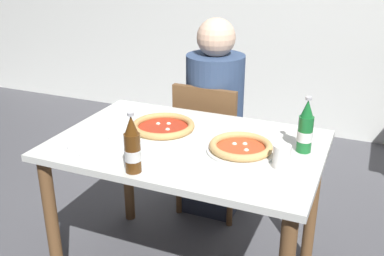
# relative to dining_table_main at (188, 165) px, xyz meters

# --- Properties ---
(dining_table_main) EXTENTS (1.20, 0.80, 0.75)m
(dining_table_main) POSITION_rel_dining_table_main_xyz_m (0.00, 0.00, 0.00)
(dining_table_main) COLOR silver
(dining_table_main) RESTS_ON ground_plane
(chair_behind_table) EXTENTS (0.41, 0.41, 0.85)m
(chair_behind_table) POSITION_rel_dining_table_main_xyz_m (-0.11, 0.61, -0.15)
(chair_behind_table) COLOR brown
(chair_behind_table) RESTS_ON ground_plane
(diner_seated) EXTENTS (0.34, 0.34, 1.21)m
(diner_seated) POSITION_rel_dining_table_main_xyz_m (-0.11, 0.66, -0.05)
(diner_seated) COLOR #2D3342
(diner_seated) RESTS_ON ground_plane
(pizza_margherita_near) EXTENTS (0.29, 0.29, 0.04)m
(pizza_margherita_near) POSITION_rel_dining_table_main_xyz_m (0.25, -0.01, 0.14)
(pizza_margherita_near) COLOR white
(pizza_margherita_near) RESTS_ON dining_table_main
(pizza_marinara_far) EXTENTS (0.33, 0.33, 0.04)m
(pizza_marinara_far) POSITION_rel_dining_table_main_xyz_m (-0.16, 0.07, 0.13)
(pizza_marinara_far) COLOR white
(pizza_marinara_far) RESTS_ON dining_table_main
(beer_bottle_left) EXTENTS (0.07, 0.07, 0.25)m
(beer_bottle_left) POSITION_rel_dining_table_main_xyz_m (-0.08, -0.34, 0.22)
(beer_bottle_left) COLOR #512D0F
(beer_bottle_left) RESTS_ON dining_table_main
(beer_bottle_center) EXTENTS (0.07, 0.07, 0.25)m
(beer_bottle_center) POSITION_rel_dining_table_main_xyz_m (0.50, 0.11, 0.22)
(beer_bottle_center) COLOR #196B2D
(beer_bottle_center) RESTS_ON dining_table_main
(napkin_with_cutlery) EXTENTS (0.23, 0.23, 0.01)m
(napkin_with_cutlery) POSITION_rel_dining_table_main_xyz_m (-0.40, -0.20, 0.12)
(napkin_with_cutlery) COLOR white
(napkin_with_cutlery) RESTS_ON dining_table_main
(paper_cup) EXTENTS (0.07, 0.07, 0.09)m
(paper_cup) POSITION_rel_dining_table_main_xyz_m (0.44, -0.08, 0.16)
(paper_cup) COLOR white
(paper_cup) RESTS_ON dining_table_main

